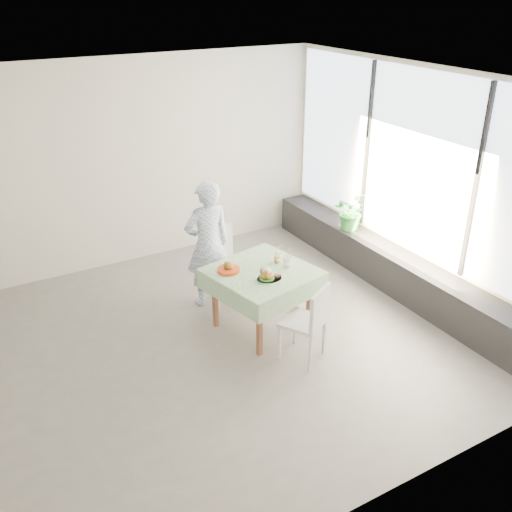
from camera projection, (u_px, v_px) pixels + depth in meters
floor at (197, 349)px, 6.23m from camera, size 6.00×6.00×0.00m
ceiling at (183, 86)px, 5.00m from camera, size 6.00×6.00×0.00m
wall_back at (114, 167)px, 7.56m from camera, size 6.00×0.02×2.80m
wall_front at (349, 368)px, 3.67m from camera, size 6.00×0.02×2.80m
wall_right at (416, 183)px, 6.96m from camera, size 0.02×5.00×2.80m
window_pane at (417, 164)px, 6.83m from camera, size 0.01×4.80×2.18m
window_ledge at (394, 270)px, 7.37m from camera, size 0.40×4.80×0.50m
cafe_table at (262, 293)px, 6.43m from camera, size 1.23×1.23×0.74m
chair_far at (224, 280)px, 7.04m from camera, size 0.46×0.46×0.95m
chair_near at (304, 336)px, 6.00m from camera, size 0.55×0.55×0.86m
diner at (208, 244)px, 6.80m from camera, size 0.59×0.39×1.59m
main_dish at (268, 276)px, 6.09m from camera, size 0.29×0.29×0.15m
juice_cup_orange at (277, 258)px, 6.46m from camera, size 0.09×0.09×0.24m
juice_cup_lemonade at (287, 262)px, 6.36m from camera, size 0.09×0.09×0.25m
second_dish at (229, 269)px, 6.27m from camera, size 0.25×0.25×0.12m
potted_plant at (350, 211)px, 7.85m from camera, size 0.63×0.62×0.53m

